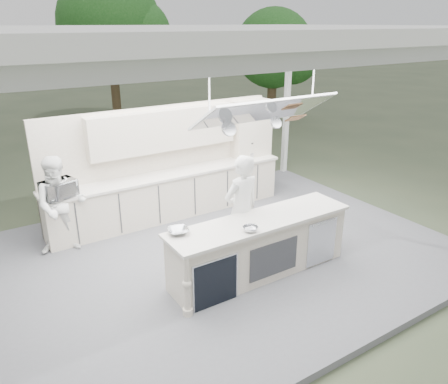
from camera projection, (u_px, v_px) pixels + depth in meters
ground at (219, 258)px, 7.74m from camera, size 90.00×90.00×0.00m
stage_deck at (219, 255)px, 7.72m from camera, size 8.00×6.00×0.12m
tent at (219, 37)px, 6.39m from camera, size 8.20×6.20×3.86m
demo_island at (259, 247)px, 6.90m from camera, size 3.10×0.79×0.95m
back_counter at (170, 194)px, 9.02m from camera, size 5.08×0.72×0.95m
back_wall_unit at (183, 143)px, 9.05m from camera, size 5.05×0.48×2.25m
tree_cluster at (54, 43)px, 14.13m from camera, size 19.55×9.40×5.85m
head_chef at (241, 210)px, 7.09m from camera, size 0.73×0.52×1.88m
sous_chef at (61, 205)px, 7.47m from camera, size 0.97×0.82×1.74m
toaster_oven at (59, 189)px, 7.52m from camera, size 0.64×0.51×0.31m
bowl_large at (178, 231)px, 6.28m from camera, size 0.36×0.36×0.07m
bowl_small at (250, 229)px, 6.35m from camera, size 0.28×0.28×0.07m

